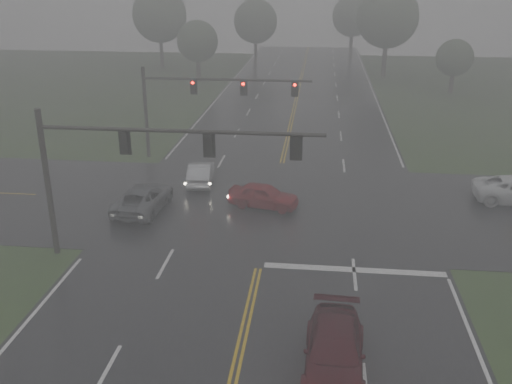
# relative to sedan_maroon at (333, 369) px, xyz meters

# --- Properties ---
(main_road) EXTENTS (18.00, 160.00, 0.02)m
(main_road) POSITION_rel_sedan_maroon_xyz_m (-3.43, 12.94, 0.00)
(main_road) COLOR black
(main_road) RESTS_ON ground
(cross_street) EXTENTS (120.00, 14.00, 0.02)m
(cross_street) POSITION_rel_sedan_maroon_xyz_m (-3.43, 14.94, 0.00)
(cross_street) COLOR black
(cross_street) RESTS_ON ground
(stop_bar) EXTENTS (8.50, 0.50, 0.01)m
(stop_bar) POSITION_rel_sedan_maroon_xyz_m (1.07, 7.34, 0.00)
(stop_bar) COLOR silver
(stop_bar) RESTS_ON ground
(sedan_maroon) EXTENTS (2.31, 5.27, 1.51)m
(sedan_maroon) POSITION_rel_sedan_maroon_xyz_m (0.00, 0.00, 0.00)
(sedan_maroon) COLOR #3F0B13
(sedan_maroon) RESTS_ON ground
(sedan_red) EXTENTS (4.43, 2.49, 1.42)m
(sedan_red) POSITION_rel_sedan_maroon_xyz_m (-3.94, 14.59, 0.00)
(sedan_red) COLOR maroon
(sedan_red) RESTS_ON ground
(sedan_silver) EXTENTS (1.94, 4.41, 1.41)m
(sedan_silver) POSITION_rel_sedan_maroon_xyz_m (-8.50, 18.22, 0.00)
(sedan_silver) COLOR silver
(sedan_silver) RESTS_ON ground
(car_grey) EXTENTS (2.76, 5.40, 1.46)m
(car_grey) POSITION_rel_sedan_maroon_xyz_m (-10.91, 13.30, 0.00)
(car_grey) COLOR #525459
(car_grey) RESTS_ON ground
(signal_gantry_near) EXTENTS (13.27, 0.32, 7.33)m
(signal_gantry_near) POSITION_rel_sedan_maroon_xyz_m (-9.55, 7.54, 5.15)
(signal_gantry_near) COLOR black
(signal_gantry_near) RESTS_ON ground
(signal_gantry_far) EXTENTS (12.34, 0.34, 6.76)m
(signal_gantry_far) POSITION_rel_sedan_maroon_xyz_m (-9.81, 23.57, 4.76)
(signal_gantry_far) COLOR black
(signal_gantry_far) RESTS_ON ground
(tree_nw_a) EXTENTS (5.18, 5.18, 7.60)m
(tree_nw_a) POSITION_rel_sedan_maroon_xyz_m (-16.44, 55.65, 4.99)
(tree_nw_a) COLOR #382C24
(tree_nw_a) RESTS_ON ground
(tree_ne_a) EXTENTS (7.98, 7.98, 11.72)m
(tree_ne_a) POSITION_rel_sedan_maroon_xyz_m (7.45, 61.45, 7.72)
(tree_ne_a) COLOR #382C24
(tree_ne_a) RESTS_ON ground
(tree_n_mid) EXTENTS (6.49, 6.49, 9.53)m
(tree_n_mid) POSITION_rel_sedan_maroon_xyz_m (-10.86, 71.22, 6.27)
(tree_n_mid) COLOR #382C24
(tree_n_mid) RESTS_ON ground
(tree_e_near) EXTENTS (4.18, 4.18, 6.15)m
(tree_e_near) POSITION_rel_sedan_maroon_xyz_m (14.18, 51.20, 4.03)
(tree_e_near) COLOR #382C24
(tree_e_near) RESTS_ON ground
(tree_nw_b) EXTENTS (7.67, 7.67, 11.26)m
(tree_nw_b) POSITION_rel_sedan_maroon_xyz_m (-23.98, 65.73, 7.41)
(tree_nw_b) COLOR #382C24
(tree_nw_b) RESTS_ON ground
(tree_n_far) EXTENTS (6.61, 6.61, 9.70)m
(tree_n_far) POSITION_rel_sedan_maroon_xyz_m (3.92, 81.73, 6.38)
(tree_n_far) COLOR #382C24
(tree_n_far) RESTS_ON ground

